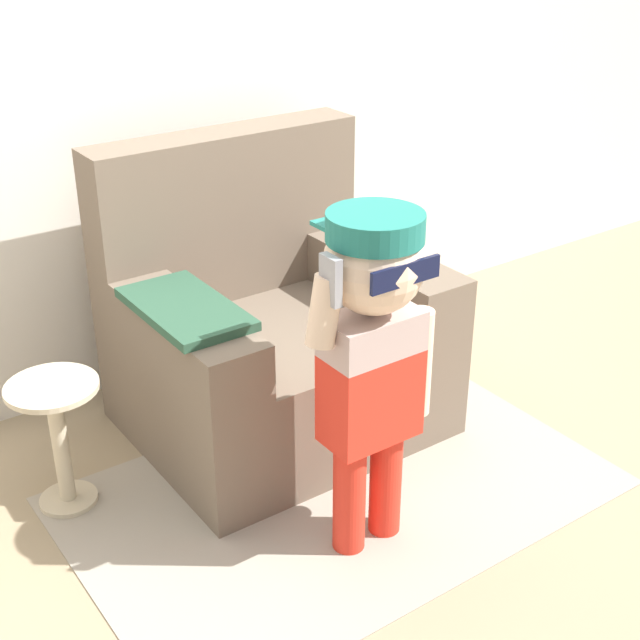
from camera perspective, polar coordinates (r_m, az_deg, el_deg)
name	(u,v)px	position (r m, az deg, el deg)	size (l,w,h in m)	color
ground_plane	(248,463)	(3.13, -4.63, -9.08)	(10.00, 10.00, 0.00)	#998466
wall_back	(117,44)	(3.30, -12.84, 16.84)	(10.00, 0.05, 2.60)	silver
armchair	(270,333)	(3.20, -3.23, -0.86)	(1.04, 0.87, 1.02)	#6B5B4C
person_child	(373,335)	(2.43, 3.40, -0.94)	(0.43, 0.32, 1.05)	red
side_table	(59,433)	(2.90, -16.39, -6.93)	(0.29, 0.29, 0.44)	beige
rug	(339,490)	(2.99, 1.23, -10.82)	(1.72, 1.11, 0.01)	#9E9384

